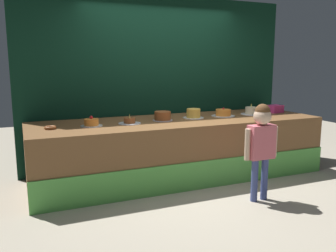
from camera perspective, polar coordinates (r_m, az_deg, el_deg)
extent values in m
plane|color=#ADA38E|center=(4.72, 4.98, -10.11)|extent=(12.00, 12.00, 0.00)
cube|color=brown|center=(5.13, 1.79, -3.56)|extent=(4.15, 1.24, 0.83)
cube|color=#59B24C|center=(4.65, 5.07, -7.97)|extent=(4.15, 0.02, 0.37)
cube|color=black|center=(5.66, -1.25, 7.07)|extent=(4.37, 0.08, 2.66)
cylinder|color=#3F4C8C|center=(4.36, 13.79, -8.50)|extent=(0.08, 0.08, 0.52)
cylinder|color=#3F4C8C|center=(4.44, 15.30, -8.21)|extent=(0.08, 0.08, 0.52)
cube|color=#D86672|center=(4.28, 14.82, -2.50)|extent=(0.32, 0.14, 0.40)
cylinder|color=beige|center=(4.17, 12.71, -2.95)|extent=(0.06, 0.06, 0.37)
cylinder|color=beige|center=(4.40, 16.80, -2.45)|extent=(0.06, 0.06, 0.37)
sphere|color=beige|center=(4.22, 15.00, 1.53)|extent=(0.21, 0.21, 0.21)
sphere|color=brown|center=(4.22, 15.04, 2.30)|extent=(0.18, 0.18, 0.18)
cube|color=#E73988|center=(6.05, 16.87, 2.68)|extent=(0.27, 0.22, 0.12)
torus|color=brown|center=(4.55, -18.48, -0.24)|extent=(0.15, 0.15, 0.04)
cylinder|color=white|center=(4.62, -12.25, 0.03)|extent=(0.28, 0.28, 0.01)
cylinder|color=orange|center=(4.61, -12.27, 0.61)|extent=(0.18, 0.18, 0.08)
sphere|color=red|center=(4.60, -12.30, 1.38)|extent=(0.04, 0.04, 0.04)
cylinder|color=silver|center=(4.73, -6.22, 0.43)|extent=(0.30, 0.30, 0.01)
cylinder|color=brown|center=(4.72, -6.23, 0.91)|extent=(0.15, 0.15, 0.07)
cone|color=#F2E566|center=(4.71, -6.24, 1.66)|extent=(0.02, 0.02, 0.06)
cylinder|color=silver|center=(4.96, -0.87, 0.93)|extent=(0.28, 0.28, 0.01)
cylinder|color=brown|center=(4.95, -0.88, 1.67)|extent=(0.23, 0.23, 0.12)
cylinder|color=white|center=(5.20, 4.12, 1.33)|extent=(0.31, 0.31, 0.01)
cylinder|color=#F2BF4C|center=(5.19, 4.13, 2.09)|extent=(0.20, 0.20, 0.13)
cylinder|color=white|center=(5.44, 8.90, 1.62)|extent=(0.36, 0.36, 0.01)
cylinder|color=orange|center=(5.43, 8.91, 2.17)|extent=(0.23, 0.23, 0.09)
sphere|color=red|center=(5.43, 8.93, 2.81)|extent=(0.03, 0.03, 0.03)
cylinder|color=silver|center=(5.72, 13.24, 1.87)|extent=(0.32, 0.32, 0.01)
cylinder|color=beige|center=(5.71, 13.27, 2.47)|extent=(0.18, 0.18, 0.11)
cone|color=#F2E566|center=(5.70, 13.30, 3.31)|extent=(0.02, 0.02, 0.06)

